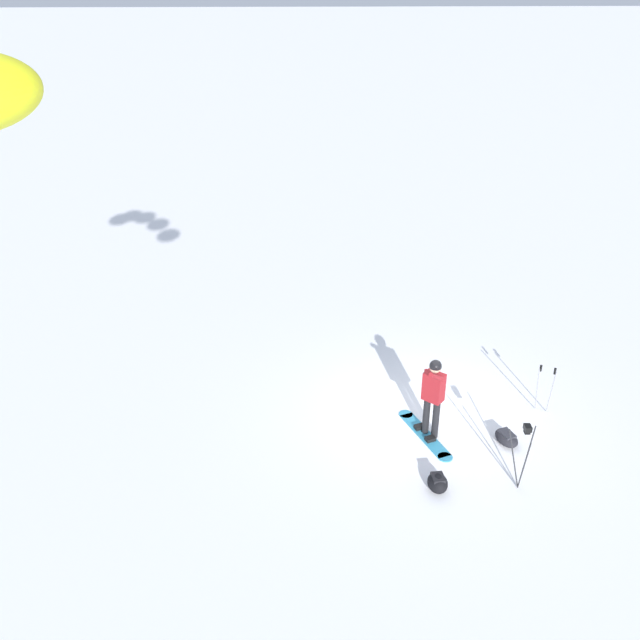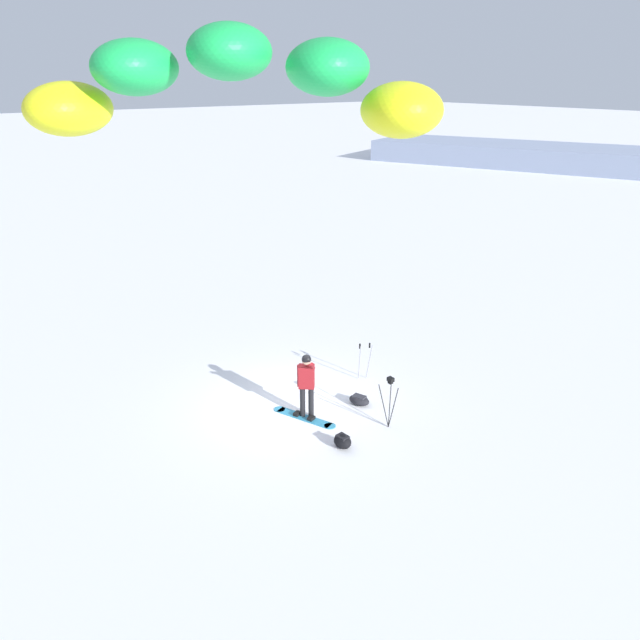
{
  "view_description": "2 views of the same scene",
  "coord_description": "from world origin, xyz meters",
  "px_view_note": "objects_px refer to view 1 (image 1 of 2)",
  "views": [
    {
      "loc": [
        2.76,
        12.16,
        8.67
      ],
      "look_at": [
        2.44,
        4.38,
        4.62
      ],
      "focal_mm": 38.82,
      "sensor_mm": 36.0,
      "label": 1
    },
    {
      "loc": [
        8.19,
        12.05,
        8.31
      ],
      "look_at": [
        2.21,
        4.15,
        4.34
      ],
      "focal_mm": 34.47,
      "sensor_mm": 36.0,
      "label": 2
    }
  ],
  "objects_px": {
    "camera_tripod": "(525,444)",
    "ski_poles": "(546,383)",
    "snowboard": "(425,434)",
    "gear_bag_small": "(438,483)",
    "snowboarder": "(433,390)",
    "gear_bag_large": "(506,438)"
  },
  "relations": [
    {
      "from": "gear_bag_small",
      "to": "camera_tripod",
      "type": "bearing_deg",
      "value": -179.54
    },
    {
      "from": "snowboard",
      "to": "ski_poles",
      "type": "distance_m",
      "value": 2.81
    },
    {
      "from": "camera_tripod",
      "to": "ski_poles",
      "type": "relative_size",
      "value": 1.21
    },
    {
      "from": "ski_poles",
      "to": "snowboarder",
      "type": "bearing_deg",
      "value": 14.41
    },
    {
      "from": "gear_bag_large",
      "to": "snowboarder",
      "type": "bearing_deg",
      "value": -13.17
    },
    {
      "from": "snowboarder",
      "to": "gear_bag_small",
      "type": "relative_size",
      "value": 3.59
    },
    {
      "from": "gear_bag_small",
      "to": "ski_poles",
      "type": "bearing_deg",
      "value": -139.21
    },
    {
      "from": "snowboarder",
      "to": "snowboard",
      "type": "bearing_deg",
      "value": 6.15
    },
    {
      "from": "gear_bag_large",
      "to": "gear_bag_small",
      "type": "height_order",
      "value": "gear_bag_small"
    },
    {
      "from": "snowboarder",
      "to": "gear_bag_small",
      "type": "distance_m",
      "value": 1.91
    },
    {
      "from": "camera_tripod",
      "to": "ski_poles",
      "type": "height_order",
      "value": "camera_tripod"
    },
    {
      "from": "camera_tripod",
      "to": "gear_bag_small",
      "type": "xyz_separation_m",
      "value": [
        1.51,
        0.01,
        -0.82
      ]
    },
    {
      "from": "snowboarder",
      "to": "camera_tripod",
      "type": "distance_m",
      "value": 2.14
    },
    {
      "from": "snowboard",
      "to": "gear_bag_large",
      "type": "bearing_deg",
      "value": 167.97
    },
    {
      "from": "snowboard",
      "to": "camera_tripod",
      "type": "distance_m",
      "value": 2.4
    },
    {
      "from": "snowboard",
      "to": "gear_bag_small",
      "type": "distance_m",
      "value": 1.67
    },
    {
      "from": "gear_bag_small",
      "to": "gear_bag_large",
      "type": "bearing_deg",
      "value": -141.38
    },
    {
      "from": "snowboard",
      "to": "gear_bag_small",
      "type": "xyz_separation_m",
      "value": [
        0.06,
        1.66,
        0.16
      ]
    },
    {
      "from": "snowboard",
      "to": "gear_bag_large",
      "type": "distance_m",
      "value": 1.63
    },
    {
      "from": "ski_poles",
      "to": "camera_tripod",
      "type": "bearing_deg",
      "value": 62.83
    },
    {
      "from": "snowboarder",
      "to": "gear_bag_large",
      "type": "relative_size",
      "value": 2.67
    },
    {
      "from": "snowboard",
      "to": "ski_poles",
      "type": "xyz_separation_m",
      "value": [
        -2.63,
        -0.66,
        0.76
      ]
    }
  ]
}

